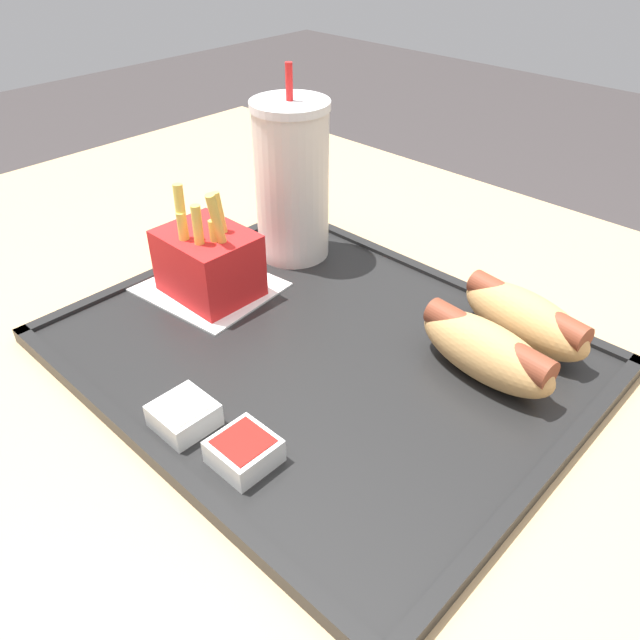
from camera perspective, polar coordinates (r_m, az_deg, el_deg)
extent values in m
cube|color=tan|center=(0.85, 1.07, -23.74)|extent=(1.27, 0.86, 0.76)
cube|color=black|center=(0.55, 0.00, -2.95)|extent=(0.44, 0.36, 0.01)
cube|color=black|center=(0.47, -14.81, -11.55)|extent=(0.44, 0.01, 0.00)
cube|color=black|center=(0.66, 10.32, 4.25)|extent=(0.44, 0.01, 0.00)
cube|color=black|center=(0.69, -12.90, 5.14)|extent=(0.01, 0.36, 0.00)
cube|color=black|center=(0.47, 19.58, -13.22)|extent=(0.01, 0.36, 0.00)
cube|color=white|center=(0.64, -10.15, 3.04)|extent=(0.14, 0.12, 0.00)
cylinder|color=silver|center=(0.66, -2.58, 12.18)|extent=(0.08, 0.08, 0.16)
cylinder|color=silver|center=(0.63, -2.78, 19.06)|extent=(0.08, 0.08, 0.01)
cylinder|color=red|center=(0.63, -2.84, 20.94)|extent=(0.01, 0.01, 0.03)
ellipsoid|color=tan|center=(0.57, 18.17, 0.09)|extent=(0.13, 0.06, 0.05)
cylinder|color=brown|center=(0.57, 18.37, 0.99)|extent=(0.12, 0.04, 0.02)
ellipsoid|color=tan|center=(0.52, 14.90, -2.80)|extent=(0.13, 0.06, 0.05)
cylinder|color=brown|center=(0.52, 15.08, -1.86)|extent=(0.12, 0.04, 0.02)
cube|color=red|center=(0.62, -10.14, 5.06)|extent=(0.09, 0.07, 0.07)
cylinder|color=#E5C14C|center=(0.58, -9.13, 7.75)|extent=(0.01, 0.02, 0.08)
cylinder|color=#E5C14C|center=(0.60, -8.94, 8.29)|extent=(0.02, 0.01, 0.07)
cylinder|color=#E5C14C|center=(0.59, -12.42, 7.99)|extent=(0.02, 0.02, 0.09)
cylinder|color=#E5C14C|center=(0.60, -12.20, 6.83)|extent=(0.01, 0.01, 0.06)
cylinder|color=#E5C14C|center=(0.59, -9.42, 6.17)|extent=(0.02, 0.01, 0.06)
cylinder|color=#E5C14C|center=(0.58, -10.94, 6.81)|extent=(0.01, 0.01, 0.08)
cube|color=silver|center=(0.48, -12.33, -8.51)|extent=(0.04, 0.04, 0.02)
cube|color=white|center=(0.48, -12.46, -7.71)|extent=(0.03, 0.03, 0.00)
cube|color=silver|center=(0.45, -6.95, -11.85)|extent=(0.04, 0.04, 0.02)
cube|color=#B21914|center=(0.44, -7.04, -11.03)|extent=(0.03, 0.03, 0.00)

